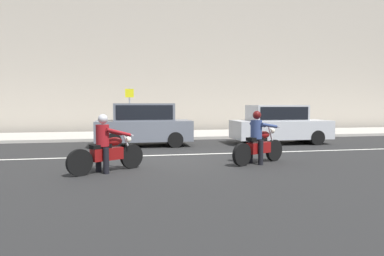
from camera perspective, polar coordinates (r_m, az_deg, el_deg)
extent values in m
plane|color=black|center=(11.52, -3.06, -5.02)|extent=(80.00, 80.00, 0.00)
cube|color=#A8A399|center=(19.40, -6.39, -1.13)|extent=(40.00, 4.40, 0.14)
cube|color=#A89E8E|center=(23.22, -7.25, 15.97)|extent=(40.00, 1.40, 13.25)
cube|color=silver|center=(12.53, 0.19, -4.25)|extent=(18.00, 0.14, 0.01)
cylinder|color=black|center=(11.38, 13.07, -3.52)|extent=(0.65, 0.42, 0.67)
cylinder|color=black|center=(10.29, 8.05, -4.25)|extent=(0.65, 0.42, 0.67)
cylinder|color=silver|center=(11.24, 12.72, -1.65)|extent=(0.36, 0.22, 0.82)
cube|color=maroon|center=(10.81, 10.69, -3.14)|extent=(0.84, 0.62, 0.32)
ellipsoid|color=maroon|center=(10.94, 11.47, -1.08)|extent=(0.54, 0.43, 0.22)
cube|color=black|center=(10.64, 10.08, -1.75)|extent=(0.57, 0.45, 0.10)
cylinder|color=silver|center=(11.17, 12.56, 0.28)|extent=(0.36, 0.64, 0.04)
sphere|color=silver|center=(11.24, 12.80, -0.42)|extent=(0.17, 0.17, 0.17)
cylinder|color=silver|center=(10.71, 8.99, -3.83)|extent=(0.65, 0.39, 0.07)
cylinder|color=black|center=(10.59, 11.01, -3.89)|extent=(0.20, 0.20, 0.73)
cylinder|color=black|center=(10.85, 9.40, -3.68)|extent=(0.20, 0.20, 0.73)
cylinder|color=navy|center=(10.66, 10.31, -0.24)|extent=(0.46, 0.46, 0.56)
cylinder|color=navy|center=(10.77, 12.37, 0.40)|extent=(0.64, 0.39, 0.19)
cylinder|color=navy|center=(11.05, 10.59, 0.52)|extent=(0.64, 0.39, 0.19)
sphere|color=tan|center=(10.66, 10.41, 1.90)|extent=(0.20, 0.20, 0.20)
sphere|color=#510F0F|center=(10.65, 10.41, 2.06)|extent=(0.25, 0.25, 0.25)
cylinder|color=black|center=(9.99, -9.71, -4.51)|extent=(0.64, 0.46, 0.67)
cylinder|color=black|center=(9.25, -17.66, -5.33)|extent=(0.64, 0.46, 0.67)
cylinder|color=silver|center=(9.89, -10.31, -2.81)|extent=(0.30, 0.22, 0.68)
cube|color=maroon|center=(9.58, -13.54, -4.09)|extent=(0.86, 0.68, 0.32)
ellipsoid|color=maroon|center=(9.65, -12.44, -2.13)|extent=(0.53, 0.46, 0.22)
cube|color=black|center=(9.46, -14.51, -2.89)|extent=(0.57, 0.48, 0.10)
cylinder|color=silver|center=(9.82, -10.63, -1.06)|extent=(0.41, 0.61, 0.04)
sphere|color=silver|center=(9.88, -10.22, -1.84)|extent=(0.17, 0.17, 0.17)
cylinder|color=silver|center=(9.59, -15.57, -4.84)|extent=(0.63, 0.43, 0.07)
cylinder|color=black|center=(9.36, -13.67, -5.16)|extent=(0.21, 0.21, 0.67)
cylinder|color=black|center=(9.70, -14.84, -4.85)|extent=(0.21, 0.21, 0.67)
cylinder|color=maroon|center=(9.46, -14.22, -1.18)|extent=(0.47, 0.47, 0.56)
cylinder|color=maroon|center=(9.44, -11.72, -0.70)|extent=(0.66, 0.46, 0.28)
cylinder|color=maroon|center=(9.82, -13.06, -0.54)|extent=(0.66, 0.46, 0.28)
sphere|color=tan|center=(9.44, -14.16, 1.25)|extent=(0.20, 0.20, 0.20)
sphere|color=#B7B7BC|center=(9.44, -14.16, 1.43)|extent=(0.25, 0.25, 0.25)
cube|color=#B2B5BA|center=(16.28, 14.07, -0.21)|extent=(4.27, 1.76, 0.80)
cube|color=#B2B5BA|center=(16.15, 13.43, 2.40)|extent=(2.35, 1.62, 0.68)
cube|color=black|center=(16.15, 13.43, 2.40)|extent=(2.16, 1.65, 0.54)
cylinder|color=black|center=(16.91, 18.11, -1.22)|extent=(0.64, 1.82, 0.64)
cylinder|color=black|center=(15.79, 9.70, -1.44)|extent=(0.64, 1.82, 0.64)
cube|color=slate|center=(15.03, -7.79, -0.39)|extent=(3.96, 1.70, 0.84)
cube|color=slate|center=(14.99, -7.81, 2.58)|extent=(2.46, 1.56, 0.72)
cube|color=black|center=(14.99, -7.81, 2.58)|extent=(2.26, 1.59, 0.58)
cylinder|color=black|center=(15.18, -3.14, -1.60)|extent=(0.64, 1.76, 0.64)
cylinder|color=black|center=(15.04, -12.45, -1.75)|extent=(0.64, 1.76, 0.64)
cylinder|color=gray|center=(18.64, -10.01, 2.58)|extent=(0.08, 0.08, 2.43)
cube|color=yellow|center=(18.61, -10.05, 5.56)|extent=(0.44, 0.03, 0.44)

